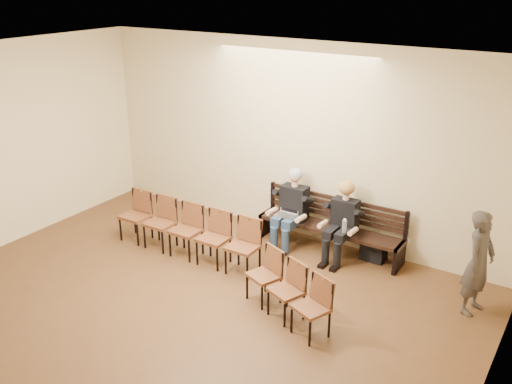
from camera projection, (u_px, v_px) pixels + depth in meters
ground at (84, 382)px, 6.75m from camera, size 10.00×10.00×0.00m
room_walls at (114, 162)px, 6.44m from camera, size 8.02×10.01×3.51m
bench at (329, 239)px, 9.85m from camera, size 2.60×0.90×0.45m
seated_man at (291, 208)px, 9.92m from camera, size 0.58×0.80×1.39m
seated_woman at (342, 223)px, 9.47m from camera, size 0.54×0.75×1.26m
laptop at (285, 217)px, 9.85m from camera, size 0.40×0.34×0.26m
water_bottle at (344, 233)px, 9.24m from camera, size 0.09×0.09×0.25m
bag at (374, 252)px, 9.56m from camera, size 0.42×0.30×0.30m
passerby at (480, 255)px, 7.86m from camera, size 0.56×0.73×1.77m
chair_row_front at (186, 231)px, 9.61m from camera, size 2.77×0.52×0.90m
chair_row_back at (286, 291)px, 7.88m from camera, size 1.53×0.97×0.82m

